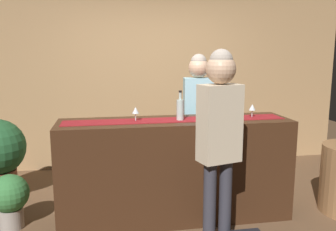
% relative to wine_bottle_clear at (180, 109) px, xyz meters
% --- Properties ---
extents(ground_plane, '(10.00, 10.00, 0.00)m').
position_rel_wine_bottle_clear_xyz_m(ground_plane, '(-0.04, 0.02, -1.16)').
color(ground_plane, brown).
extents(back_wall, '(6.00, 0.12, 2.90)m').
position_rel_wine_bottle_clear_xyz_m(back_wall, '(-0.04, 1.92, 0.29)').
color(back_wall, tan).
rests_on(back_wall, ground).
extents(bar_counter, '(2.37, 0.60, 1.05)m').
position_rel_wine_bottle_clear_xyz_m(bar_counter, '(-0.04, 0.02, -0.64)').
color(bar_counter, '#3D2314').
rests_on(bar_counter, ground).
extents(counter_runner_cloth, '(2.25, 0.28, 0.01)m').
position_rel_wine_bottle_clear_xyz_m(counter_runner_cloth, '(-0.04, 0.02, -0.11)').
color(counter_runner_cloth, maroon).
rests_on(counter_runner_cloth, bar_counter).
extents(wine_bottle_clear, '(0.07, 0.07, 0.30)m').
position_rel_wine_bottle_clear_xyz_m(wine_bottle_clear, '(0.00, 0.00, 0.00)').
color(wine_bottle_clear, '#B2C6C1').
rests_on(wine_bottle_clear, bar_counter).
extents(wine_bottle_amber, '(0.07, 0.07, 0.30)m').
position_rel_wine_bottle_clear_xyz_m(wine_bottle_amber, '(0.61, -0.03, 0.00)').
color(wine_bottle_amber, brown).
rests_on(wine_bottle_amber, bar_counter).
extents(wine_glass_near_customer, '(0.07, 0.07, 0.14)m').
position_rel_wine_bottle_clear_xyz_m(wine_glass_near_customer, '(-0.45, 0.04, -0.01)').
color(wine_glass_near_customer, silver).
rests_on(wine_glass_near_customer, bar_counter).
extents(wine_glass_mid_counter, '(0.07, 0.07, 0.14)m').
position_rel_wine_bottle_clear_xyz_m(wine_glass_mid_counter, '(0.78, 0.02, -0.01)').
color(wine_glass_mid_counter, silver).
rests_on(wine_glass_mid_counter, bar_counter).
extents(bartender, '(0.36, 0.24, 1.71)m').
position_rel_wine_bottle_clear_xyz_m(bartender, '(0.35, 0.60, -0.10)').
color(bartender, '#26262B').
rests_on(bartender, ground).
extents(customer_sipping, '(0.38, 0.28, 1.75)m').
position_rel_wine_bottle_clear_xyz_m(customer_sipping, '(0.19, -0.68, -0.07)').
color(customer_sipping, '#33333D').
rests_on(customer_sipping, ground).
extents(potted_plant_small, '(0.38, 0.38, 0.55)m').
position_rel_wine_bottle_clear_xyz_m(potted_plant_small, '(-1.69, 0.07, -0.84)').
color(potted_plant_small, '#9E9389').
rests_on(potted_plant_small, ground).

